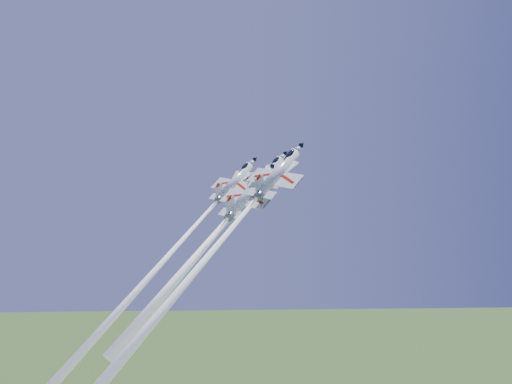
{
  "coord_description": "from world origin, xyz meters",
  "views": [
    {
      "loc": [
        -5.43,
        -114.96,
        84.32
      ],
      "look_at": [
        0.0,
        0.0,
        84.79
      ],
      "focal_mm": 40.0,
      "sensor_mm": 36.0,
      "label": 1
    }
  ],
  "objects_px": {
    "jet_left": "(174,250)",
    "jet_slot": "(207,242)",
    "jet_right": "(212,252)",
    "jet_lead": "(223,226)"
  },
  "relations": [
    {
      "from": "jet_left",
      "to": "jet_slot",
      "type": "xyz_separation_m",
      "value": [
        6.42,
        -3.7,
        1.67
      ]
    },
    {
      "from": "jet_right",
      "to": "jet_left",
      "type": "bearing_deg",
      "value": 168.01
    },
    {
      "from": "jet_lead",
      "to": "jet_left",
      "type": "bearing_deg",
      "value": -124.12
    },
    {
      "from": "jet_left",
      "to": "jet_slot",
      "type": "distance_m",
      "value": 7.6
    },
    {
      "from": "jet_lead",
      "to": "jet_right",
      "type": "distance_m",
      "value": 12.61
    },
    {
      "from": "jet_slot",
      "to": "jet_left",
      "type": "bearing_deg",
      "value": -171.32
    },
    {
      "from": "jet_left",
      "to": "jet_right",
      "type": "distance_m",
      "value": 11.71
    },
    {
      "from": "jet_left",
      "to": "jet_right",
      "type": "bearing_deg",
      "value": -11.99
    },
    {
      "from": "jet_left",
      "to": "jet_slot",
      "type": "bearing_deg",
      "value": 8.68
    },
    {
      "from": "jet_right",
      "to": "jet_slot",
      "type": "distance_m",
      "value": 5.56
    }
  ]
}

